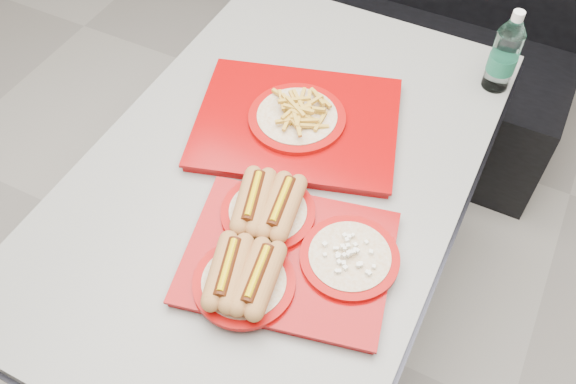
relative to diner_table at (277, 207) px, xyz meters
The scene contains 6 objects.
ground 0.58m from the diner_table, ahead, with size 6.00×6.00×0.00m, color gray.
diner_table is the anchor object (origin of this frame).
booth_bench 1.11m from the diner_table, 90.00° to the left, with size 1.30×0.57×1.35m.
tray_near 0.33m from the diner_table, 60.37° to the right, with size 0.51×0.43×0.10m.
tray_far 0.24m from the diner_table, 95.48° to the left, with size 0.61×0.54×0.10m.
water_bottle 0.73m from the diner_table, 53.23° to the left, with size 0.08×0.08×0.24m.
Camera 1 is at (0.47, -0.86, 1.90)m, focal length 38.00 mm.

